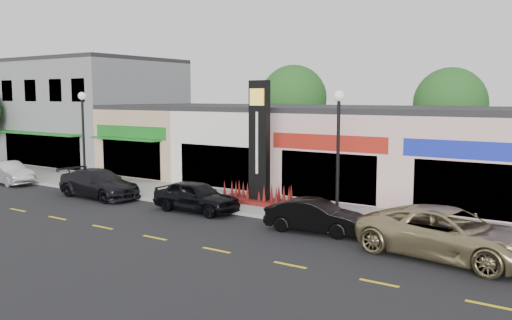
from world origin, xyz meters
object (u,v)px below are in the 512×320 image
object	(u,v)px
car_white_van	(8,173)
car_black_sedan	(196,196)
lamp_east_near	(338,143)
car_gold_suv	(449,234)
car_dark_sedan	(99,184)
lamp_west_near	(83,130)
pylon_sign	(259,160)
car_black_conv	(315,216)

from	to	relation	value
car_white_van	car_black_sedan	world-z (taller)	car_black_sedan
lamp_east_near	car_gold_suv	size ratio (longest dim) A/B	0.91
lamp_east_near	car_white_van	xyz separation A→B (m)	(-21.63, -1.30, -2.79)
car_dark_sedan	lamp_west_near	bearing A→B (deg)	69.00
pylon_sign	car_dark_sedan	world-z (taller)	pylon_sign
car_white_van	car_black_conv	xyz separation A→B (m)	(21.32, 0.01, -0.03)
lamp_east_near	car_gold_suv	xyz separation A→B (m)	(4.99, -1.87, -2.64)
pylon_sign	car_dark_sedan	size ratio (longest dim) A/B	1.16
car_black_sedan	lamp_east_near	bearing A→B (deg)	-81.69
car_dark_sedan	car_black_sedan	distance (m)	6.65
car_gold_suv	car_dark_sedan	bearing A→B (deg)	95.58
car_gold_suv	car_black_sedan	bearing A→B (deg)	93.60
pylon_sign	car_black_conv	world-z (taller)	pylon_sign
car_white_van	car_black_conv	bearing A→B (deg)	-85.71
lamp_west_near	car_black_sedan	bearing A→B (deg)	-6.18
car_dark_sedan	car_gold_suv	xyz separation A→B (m)	(18.40, -0.72, 0.09)
car_dark_sedan	car_black_sedan	world-z (taller)	car_dark_sedan
car_dark_sedan	car_black_sedan	size ratio (longest dim) A/B	1.20
pylon_sign	car_white_van	world-z (taller)	pylon_sign
lamp_west_near	car_black_sedan	distance (m)	9.69
lamp_west_near	car_black_sedan	world-z (taller)	lamp_west_near
lamp_west_near	car_dark_sedan	bearing A→B (deg)	-23.87
car_black_sedan	car_black_conv	distance (m)	6.45
car_white_van	car_gold_suv	distance (m)	26.63
car_black_sedan	car_gold_suv	world-z (taller)	car_gold_suv
car_dark_sedan	car_black_conv	distance (m)	13.10
pylon_sign	lamp_west_near	bearing A→B (deg)	-171.23
car_dark_sedan	lamp_east_near	bearing A→B (deg)	-82.25
car_black_conv	car_gold_suv	bearing A→B (deg)	-102.41
car_white_van	car_black_conv	distance (m)	21.32
car_black_conv	car_black_sedan	bearing A→B (deg)	81.16
pylon_sign	car_dark_sedan	xyz separation A→B (m)	(-8.41, -2.84, -1.52)
car_dark_sedan	pylon_sign	bearing A→B (deg)	-68.45
car_white_van	car_black_sedan	distance (m)	14.88
car_white_van	car_black_sedan	xyz separation A→B (m)	(14.88, 0.30, 0.05)
lamp_east_near	car_black_sedan	size ratio (longest dim) A/B	1.27
lamp_west_near	car_gold_suv	xyz separation A→B (m)	(20.99, -1.87, -2.64)
lamp_west_near	car_dark_sedan	size ratio (longest dim) A/B	1.06
lamp_east_near	car_black_conv	distance (m)	3.12
car_white_van	lamp_west_near	bearing A→B (deg)	-72.72
pylon_sign	car_black_sedan	world-z (taller)	pylon_sign
car_black_sedan	car_gold_suv	size ratio (longest dim) A/B	0.72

